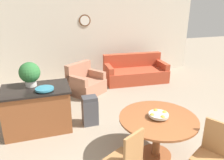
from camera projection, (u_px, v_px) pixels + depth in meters
wall_back at (87, 39)px, 7.51m from camera, size 8.00×0.09×2.70m
dining_table at (158, 127)px, 3.66m from camera, size 1.30×1.30×0.76m
dining_chair_near_left at (127, 158)px, 3.04m from camera, size 0.57×0.57×0.96m
dining_chair_near_right at (212, 152)px, 3.16m from camera, size 0.57×0.57×0.96m
fruit_bowl at (159, 115)px, 3.58m from camera, size 0.33×0.33×0.10m
kitchen_island at (38, 109)px, 4.53m from camera, size 1.35×0.86×0.93m
teal_bowl at (45, 89)px, 4.22m from camera, size 0.35×0.35×0.06m
potted_plant at (30, 73)px, 4.39m from camera, size 0.42×0.42×0.50m
trash_bin at (90, 111)px, 4.75m from camera, size 0.33×0.26×0.65m
couch at (135, 72)px, 7.40m from camera, size 2.10×1.12×0.88m
armchair at (85, 83)px, 6.40m from camera, size 1.20×1.18×0.88m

